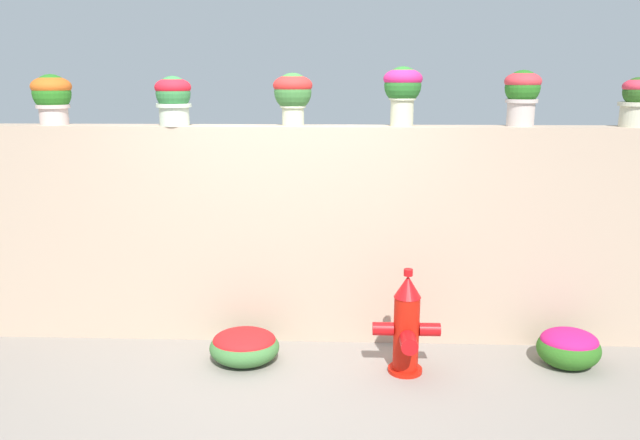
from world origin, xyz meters
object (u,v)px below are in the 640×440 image
at_px(potted_plant_1, 52,95).
at_px(potted_plant_5, 522,92).
at_px(potted_plant_3, 293,93).
at_px(potted_plant_4, 403,88).
at_px(fire_hydrant, 407,328).
at_px(flower_bush_left, 569,346).
at_px(potted_plant_6, 637,99).
at_px(potted_plant_2, 173,97).
at_px(flower_bush_right, 244,345).

bearing_deg(potted_plant_1, potted_plant_5, -0.09).
distance_m(potted_plant_3, potted_plant_4, 0.89).
distance_m(potted_plant_3, fire_hydrant, 2.09).
bearing_deg(flower_bush_left, potted_plant_4, 158.47).
bearing_deg(potted_plant_4, potted_plant_6, -0.57).
bearing_deg(potted_plant_4, potted_plant_2, -178.51).
xyz_separation_m(potted_plant_1, flower_bush_right, (1.64, -0.58, -1.94)).
relative_size(fire_hydrant, flower_bush_left, 1.69).
bearing_deg(potted_plant_1, flower_bush_right, -19.41).
relative_size(potted_plant_4, fire_hydrant, 0.57).
distance_m(potted_plant_2, flower_bush_right, 2.09).
relative_size(potted_plant_1, flower_bush_right, 0.74).
relative_size(potted_plant_3, flower_bush_left, 0.86).
relative_size(potted_plant_2, potted_plant_4, 0.84).
bearing_deg(potted_plant_3, fire_hydrant, -38.10).
relative_size(potted_plant_5, potted_plant_6, 1.14).
xyz_separation_m(potted_plant_3, flower_bush_left, (2.21, -0.54, -1.95)).
bearing_deg(potted_plant_6, flower_bush_left, -136.80).
xyz_separation_m(potted_plant_2, potted_plant_6, (3.71, 0.03, -0.01)).
distance_m(potted_plant_2, flower_bush_left, 3.74).
height_order(potted_plant_6, flower_bush_left, potted_plant_6).
height_order(potted_plant_2, flower_bush_left, potted_plant_2).
distance_m(potted_plant_4, potted_plant_6, 1.86).
height_order(potted_plant_2, potted_plant_6, potted_plant_2).
height_order(potted_plant_3, fire_hydrant, potted_plant_3).
bearing_deg(potted_plant_6, potted_plant_1, 179.49).
xyz_separation_m(potted_plant_2, flower_bush_right, (0.61, -0.51, -1.93)).
height_order(potted_plant_2, potted_plant_5, potted_plant_5).
height_order(flower_bush_left, flower_bush_right, flower_bush_left).
bearing_deg(potted_plant_3, potted_plant_1, -179.97).
distance_m(potted_plant_6, flower_bush_left, 2.04).
height_order(potted_plant_1, potted_plant_4, potted_plant_4).
bearing_deg(flower_bush_right, potted_plant_6, 9.81).
distance_m(flower_bush_left, flower_bush_right, 2.57).
distance_m(potted_plant_3, potted_plant_5, 1.85).
height_order(potted_plant_1, flower_bush_right, potted_plant_1).
distance_m(potted_plant_3, flower_bush_left, 2.99).
height_order(potted_plant_3, potted_plant_5, potted_plant_5).
xyz_separation_m(potted_plant_4, fire_hydrant, (0.02, -0.69, -1.78)).
relative_size(potted_plant_2, potted_plant_5, 0.89).
xyz_separation_m(potted_plant_5, flower_bush_right, (-2.21, -0.57, -1.97)).
xyz_separation_m(potted_plant_5, fire_hydrant, (-0.94, -0.71, -1.74)).
bearing_deg(flower_bush_left, flower_bush_right, -179.23).
bearing_deg(potted_plant_1, potted_plant_6, -0.51).
height_order(potted_plant_2, flower_bush_right, potted_plant_2).
height_order(potted_plant_6, fire_hydrant, potted_plant_6).
bearing_deg(flower_bush_right, potted_plant_2, 140.12).
bearing_deg(potted_plant_5, fire_hydrant, -143.02).
xyz_separation_m(potted_plant_3, potted_plant_4, (0.89, -0.02, 0.04)).
xyz_separation_m(potted_plant_4, flower_bush_left, (1.32, -0.52, -1.99)).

